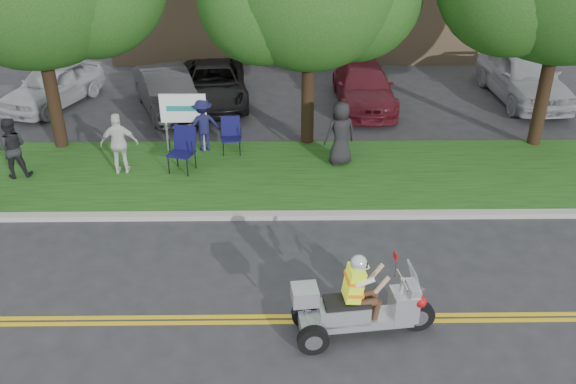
{
  "coord_description": "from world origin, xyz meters",
  "views": [
    {
      "loc": [
        -0.25,
        -8.98,
        7.17
      ],
      "look_at": [
        -0.12,
        2.0,
        1.24
      ],
      "focal_mm": 38.0,
      "sensor_mm": 36.0,
      "label": 1
    }
  ],
  "objects_px": {
    "parked_car_left": "(167,91)",
    "trike_scooter": "(358,308)",
    "parked_car_far_left": "(53,85)",
    "lawn_chair_b": "(231,133)",
    "parked_car_mid": "(214,84)",
    "parked_car_far_right": "(524,75)",
    "parked_car_right": "(364,86)",
    "lawn_chair_a": "(183,146)",
    "spectator_adult_mid": "(11,148)",
    "spectator_adult_right": "(119,144)"
  },
  "relations": [
    {
      "from": "lawn_chair_a",
      "to": "spectator_adult_mid",
      "type": "relative_size",
      "value": 0.73
    },
    {
      "from": "lawn_chair_a",
      "to": "parked_car_right",
      "type": "distance_m",
      "value": 7.31
    },
    {
      "from": "spectator_adult_right",
      "to": "parked_car_mid",
      "type": "relative_size",
      "value": 0.34
    },
    {
      "from": "lawn_chair_b",
      "to": "parked_car_right",
      "type": "xyz_separation_m",
      "value": [
        4.14,
        3.94,
        -0.01
      ]
    },
    {
      "from": "parked_car_right",
      "to": "trike_scooter",
      "type": "bearing_deg",
      "value": -97.8
    },
    {
      "from": "parked_car_left",
      "to": "parked_car_far_right",
      "type": "xyz_separation_m",
      "value": [
        11.94,
        1.07,
        0.15
      ]
    },
    {
      "from": "parked_car_right",
      "to": "parked_car_far_right",
      "type": "bearing_deg",
      "value": 5.0
    },
    {
      "from": "lawn_chair_a",
      "to": "lawn_chair_b",
      "type": "height_order",
      "value": "lawn_chair_a"
    },
    {
      "from": "trike_scooter",
      "to": "lawn_chair_b",
      "type": "bearing_deg",
      "value": 102.95
    },
    {
      "from": "parked_car_far_left",
      "to": "parked_car_far_right",
      "type": "bearing_deg",
      "value": 22.02
    },
    {
      "from": "trike_scooter",
      "to": "spectator_adult_right",
      "type": "xyz_separation_m",
      "value": [
        -5.39,
        6.16,
        0.34
      ]
    },
    {
      "from": "lawn_chair_b",
      "to": "parked_car_left",
      "type": "bearing_deg",
      "value": 119.35
    },
    {
      "from": "lawn_chair_a",
      "to": "parked_car_right",
      "type": "bearing_deg",
      "value": 61.82
    },
    {
      "from": "parked_car_far_left",
      "to": "parked_car_mid",
      "type": "height_order",
      "value": "parked_car_far_left"
    },
    {
      "from": "trike_scooter",
      "to": "parked_car_mid",
      "type": "height_order",
      "value": "trike_scooter"
    },
    {
      "from": "parked_car_far_left",
      "to": "lawn_chair_b",
      "type": "bearing_deg",
      "value": -12.61
    },
    {
      "from": "parked_car_left",
      "to": "lawn_chair_a",
      "type": "bearing_deg",
      "value": -97.27
    },
    {
      "from": "spectator_adult_mid",
      "to": "parked_car_far_left",
      "type": "height_order",
      "value": "spectator_adult_mid"
    },
    {
      "from": "lawn_chair_a",
      "to": "parked_car_left",
      "type": "distance_m",
      "value": 4.63
    },
    {
      "from": "parked_car_far_left",
      "to": "parked_car_mid",
      "type": "xyz_separation_m",
      "value": [
        5.33,
        0.18,
        -0.04
      ]
    },
    {
      "from": "parked_car_right",
      "to": "lawn_chair_b",
      "type": "bearing_deg",
      "value": -136.76
    },
    {
      "from": "spectator_adult_mid",
      "to": "lawn_chair_a",
      "type": "bearing_deg",
      "value": 171.75
    },
    {
      "from": "parked_car_right",
      "to": "spectator_adult_mid",
      "type": "bearing_deg",
      "value": -150.79
    },
    {
      "from": "trike_scooter",
      "to": "parked_car_left",
      "type": "xyz_separation_m",
      "value": [
        -4.96,
        10.82,
        0.12
      ]
    },
    {
      "from": "spectator_adult_mid",
      "to": "parked_car_left",
      "type": "height_order",
      "value": "spectator_adult_mid"
    },
    {
      "from": "parked_car_far_left",
      "to": "parked_car_mid",
      "type": "relative_size",
      "value": 0.86
    },
    {
      "from": "trike_scooter",
      "to": "lawn_chair_a",
      "type": "bearing_deg",
      "value": 114.3
    },
    {
      "from": "lawn_chair_b",
      "to": "parked_car_mid",
      "type": "bearing_deg",
      "value": 96.73
    },
    {
      "from": "lawn_chair_a",
      "to": "parked_car_mid",
      "type": "height_order",
      "value": "parked_car_mid"
    },
    {
      "from": "lawn_chair_b",
      "to": "parked_car_far_right",
      "type": "distance_m",
      "value": 10.61
    },
    {
      "from": "trike_scooter",
      "to": "lawn_chair_b",
      "type": "distance_m",
      "value": 7.89
    },
    {
      "from": "lawn_chair_a",
      "to": "parked_car_right",
      "type": "relative_size",
      "value": 0.26
    },
    {
      "from": "trike_scooter",
      "to": "lawn_chair_a",
      "type": "height_order",
      "value": "trike_scooter"
    },
    {
      "from": "trike_scooter",
      "to": "lawn_chair_a",
      "type": "xyz_separation_m",
      "value": [
        -3.8,
        6.33,
        0.18
      ]
    },
    {
      "from": "spectator_adult_right",
      "to": "parked_car_left",
      "type": "height_order",
      "value": "spectator_adult_right"
    },
    {
      "from": "parked_car_mid",
      "to": "parked_car_far_left",
      "type": "bearing_deg",
      "value": 175.68
    },
    {
      "from": "parked_car_right",
      "to": "parked_car_mid",
      "type": "bearing_deg",
      "value": 176.31
    },
    {
      "from": "trike_scooter",
      "to": "parked_car_left",
      "type": "distance_m",
      "value": 11.9
    },
    {
      "from": "spectator_adult_right",
      "to": "parked_car_left",
      "type": "xyz_separation_m",
      "value": [
        0.43,
        4.66,
        -0.22
      ]
    },
    {
      "from": "lawn_chair_b",
      "to": "parked_car_mid",
      "type": "relative_size",
      "value": 0.21
    },
    {
      "from": "parked_car_mid",
      "to": "spectator_adult_mid",
      "type": "bearing_deg",
      "value": -134.72
    },
    {
      "from": "trike_scooter",
      "to": "parked_car_right",
      "type": "distance_m",
      "value": 11.47
    },
    {
      "from": "parked_car_left",
      "to": "parked_car_far_right",
      "type": "distance_m",
      "value": 11.98
    },
    {
      "from": "parked_car_left",
      "to": "parked_car_mid",
      "type": "relative_size",
      "value": 0.9
    },
    {
      "from": "parked_car_far_right",
      "to": "lawn_chair_b",
      "type": "bearing_deg",
      "value": -157.01
    },
    {
      "from": "trike_scooter",
      "to": "lawn_chair_b",
      "type": "height_order",
      "value": "trike_scooter"
    },
    {
      "from": "parked_car_left",
      "to": "trike_scooter",
      "type": "bearing_deg",
      "value": -87.06
    },
    {
      "from": "spectator_adult_mid",
      "to": "parked_car_mid",
      "type": "relative_size",
      "value": 0.34
    },
    {
      "from": "parked_car_mid",
      "to": "parked_car_far_right",
      "type": "distance_m",
      "value": 10.5
    },
    {
      "from": "spectator_adult_mid",
      "to": "parked_car_left",
      "type": "relative_size",
      "value": 0.38
    }
  ]
}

